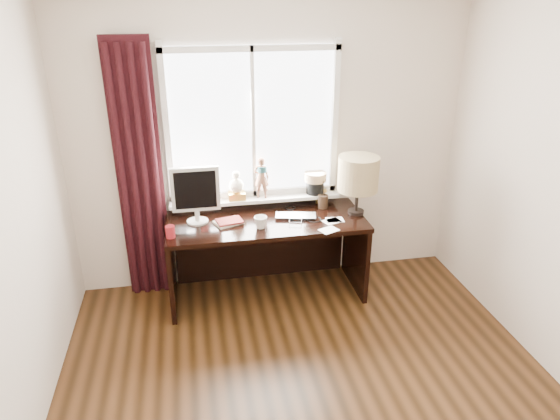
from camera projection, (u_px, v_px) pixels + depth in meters
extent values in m
cube|color=beige|center=(270.00, 145.00, 4.41)|extent=(3.50, 0.00, 2.60)
imported|color=silver|center=(296.00, 216.00, 4.31)|extent=(0.39, 0.30, 0.03)
imported|color=white|center=(261.00, 222.00, 4.11)|extent=(0.13, 0.13, 0.11)
cylinder|color=maroon|center=(170.00, 232.00, 3.95)|extent=(0.07, 0.07, 0.10)
cube|color=white|center=(253.00, 124.00, 4.29)|extent=(1.40, 0.02, 1.30)
cube|color=silver|center=(255.00, 193.00, 4.52)|extent=(1.50, 0.05, 0.05)
cube|color=silver|center=(251.00, 48.00, 4.01)|extent=(1.50, 0.05, 0.05)
cube|color=silver|center=(167.00, 129.00, 4.14)|extent=(0.05, 0.05, 1.40)
cube|color=silver|center=(335.00, 121.00, 4.39)|extent=(0.05, 0.05, 1.40)
cube|color=silver|center=(253.00, 125.00, 4.26)|extent=(0.03, 0.05, 1.30)
cube|color=silver|center=(255.00, 199.00, 4.49)|extent=(1.52, 0.18, 0.03)
cylinder|color=maroon|center=(200.00, 188.00, 4.33)|extent=(0.14, 0.14, 0.25)
cube|color=gold|center=(237.00, 196.00, 4.44)|extent=(0.15, 0.12, 0.06)
sphere|color=beige|center=(236.00, 186.00, 4.40)|extent=(0.13, 0.13, 0.13)
sphere|color=beige|center=(236.00, 175.00, 4.36)|extent=(0.07, 0.07, 0.07)
imported|color=brown|center=(262.00, 177.00, 4.41)|extent=(0.16, 0.13, 0.38)
cylinder|color=#1E4C51|center=(262.00, 169.00, 4.37)|extent=(0.11, 0.11, 0.05)
cylinder|color=black|center=(315.00, 187.00, 4.55)|extent=(0.16, 0.16, 0.12)
cylinder|color=#8C6B4C|center=(315.00, 177.00, 4.51)|extent=(0.20, 0.20, 0.08)
cube|color=black|center=(140.00, 175.00, 4.21)|extent=(0.38, 0.05, 2.25)
cylinder|color=black|center=(123.00, 180.00, 4.17)|extent=(0.06, 0.06, 2.20)
cylinder|color=black|center=(134.00, 179.00, 4.18)|extent=(0.06, 0.06, 2.20)
cylinder|color=black|center=(145.00, 179.00, 4.20)|extent=(0.06, 0.06, 2.20)
cylinder|color=black|center=(156.00, 178.00, 4.21)|extent=(0.06, 0.06, 2.20)
cube|color=black|center=(266.00, 222.00, 4.29)|extent=(1.70, 0.70, 0.04)
cube|color=black|center=(172.00, 269.00, 4.30)|extent=(0.04, 0.64, 0.71)
cube|color=black|center=(356.00, 252.00, 4.58)|extent=(0.04, 0.64, 0.71)
cube|color=black|center=(261.00, 243.00, 4.74)|extent=(1.60, 0.03, 0.71)
cylinder|color=beige|center=(198.00, 221.00, 4.23)|extent=(0.18, 0.18, 0.01)
cylinder|color=beige|center=(197.00, 215.00, 4.21)|extent=(0.04, 0.04, 0.10)
cube|color=beige|center=(195.00, 189.00, 4.11)|extent=(0.40, 0.04, 0.38)
cube|color=black|center=(195.00, 190.00, 4.09)|extent=(0.34, 0.01, 0.32)
cube|color=beige|center=(228.00, 222.00, 4.21)|extent=(0.26, 0.23, 0.02)
cube|color=maroon|center=(229.00, 221.00, 4.19)|extent=(0.24, 0.19, 0.01)
cylinder|color=black|center=(323.00, 202.00, 4.49)|extent=(0.09, 0.09, 0.12)
cylinder|color=black|center=(321.00, 196.00, 4.48)|extent=(0.01, 0.01, 0.22)
cylinder|color=black|center=(325.00, 198.00, 4.47)|extent=(0.01, 0.01, 0.19)
cylinder|color=black|center=(323.00, 194.00, 4.48)|extent=(0.01, 0.01, 0.25)
cylinder|color=black|center=(325.00, 198.00, 4.50)|extent=(0.01, 0.01, 0.17)
cube|color=gold|center=(321.00, 196.00, 4.59)|extent=(0.10, 0.02, 0.13)
cube|color=#996633|center=(321.00, 197.00, 4.58)|extent=(0.08, 0.01, 0.10)
cylinder|color=black|center=(356.00, 212.00, 4.39)|extent=(0.14, 0.14, 0.03)
cylinder|color=black|center=(357.00, 199.00, 4.34)|extent=(0.03, 0.03, 0.22)
cylinder|color=tan|center=(358.00, 174.00, 4.25)|extent=(0.35, 0.35, 0.30)
cube|color=white|center=(332.00, 221.00, 4.24)|extent=(0.18, 0.15, 0.00)
cube|color=white|center=(335.00, 220.00, 4.27)|extent=(0.16, 0.12, 0.00)
cube|color=white|center=(329.00, 230.00, 4.09)|extent=(0.18, 0.16, 0.00)
torus|color=black|center=(314.00, 219.00, 4.27)|extent=(0.16, 0.16, 0.01)
torus|color=black|center=(296.00, 220.00, 4.27)|extent=(0.14, 0.14, 0.01)
torus|color=black|center=(290.00, 208.00, 4.50)|extent=(0.13, 0.13, 0.01)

